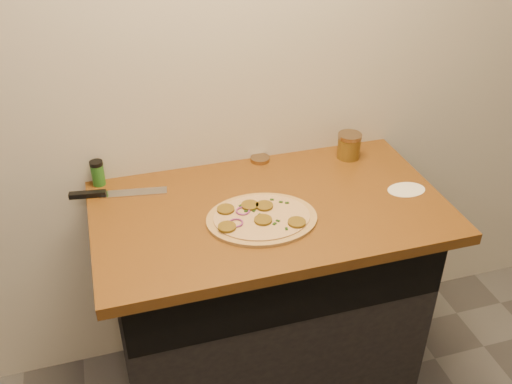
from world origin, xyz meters
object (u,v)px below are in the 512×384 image
object	(u,v)px
pizza	(261,218)
spice_shaker	(98,173)
salsa_jar	(349,146)
chefs_knife	(110,194)

from	to	relation	value
pizza	spice_shaker	xyz separation A→B (m)	(-0.50, 0.38, 0.04)
salsa_jar	spice_shaker	world-z (taller)	salsa_jar
chefs_knife	spice_shaker	size ratio (longest dim) A/B	3.58
chefs_knife	spice_shaker	distance (m)	0.10
pizza	spice_shaker	distance (m)	0.62
chefs_knife	spice_shaker	world-z (taller)	spice_shaker
pizza	salsa_jar	xyz separation A→B (m)	(0.45, 0.31, 0.04)
pizza	salsa_jar	bearing A→B (deg)	34.48
chefs_knife	salsa_jar	xyz separation A→B (m)	(0.91, 0.01, 0.04)
chefs_knife	salsa_jar	world-z (taller)	salsa_jar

